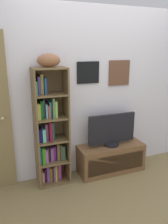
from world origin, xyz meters
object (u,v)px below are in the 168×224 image
bookshelf (49,133)px  football (49,60)px  tv_stand (111,158)px  television (112,130)px

bookshelf → football: size_ratio=5.52×
tv_stand → television: (0.00, 0.00, 0.43)m
football → tv_stand: (0.85, -0.04, -1.41)m
television → football: bearing=177.6°
bookshelf → football: (0.03, -0.03, 0.92)m
football → television: football is taller
bookshelf → tv_stand: size_ratio=1.60×
bookshelf → television: bookshelf is taller
football → tv_stand: size_ratio=0.29×
bookshelf → television: (0.88, -0.07, -0.06)m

